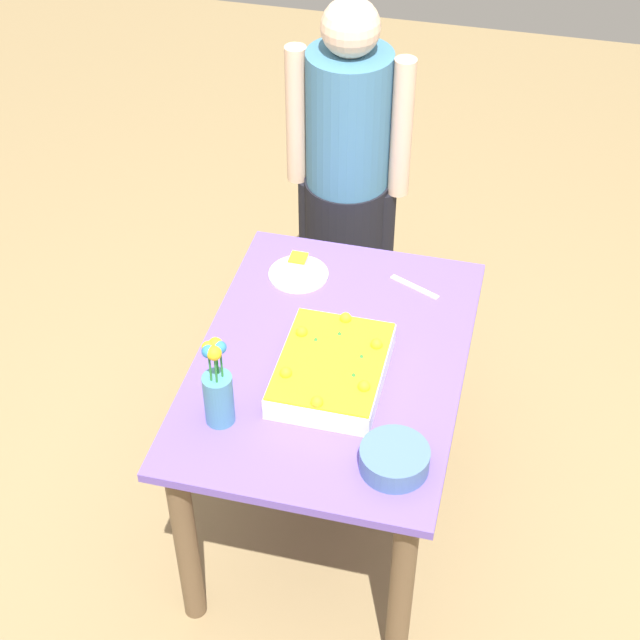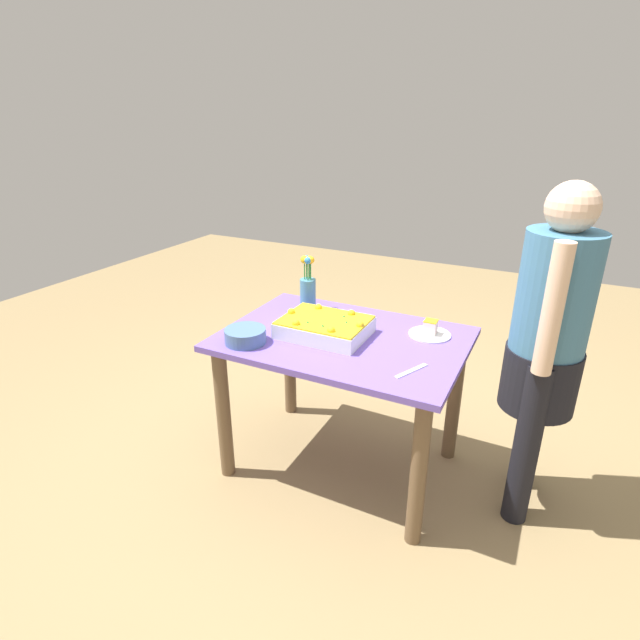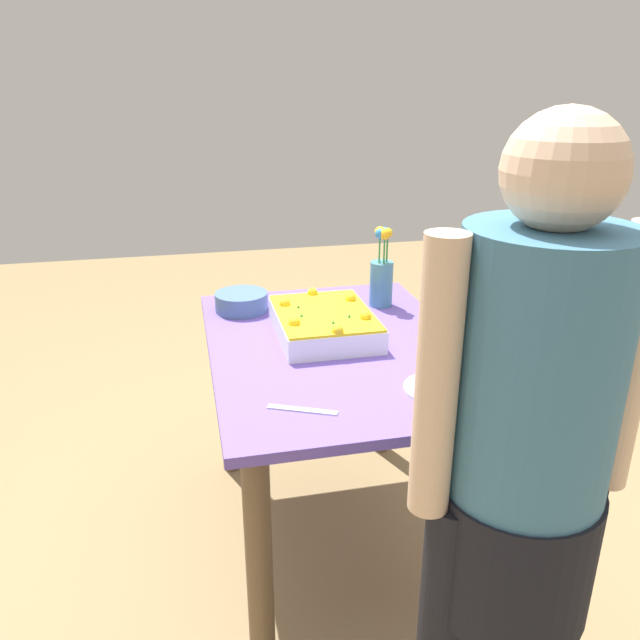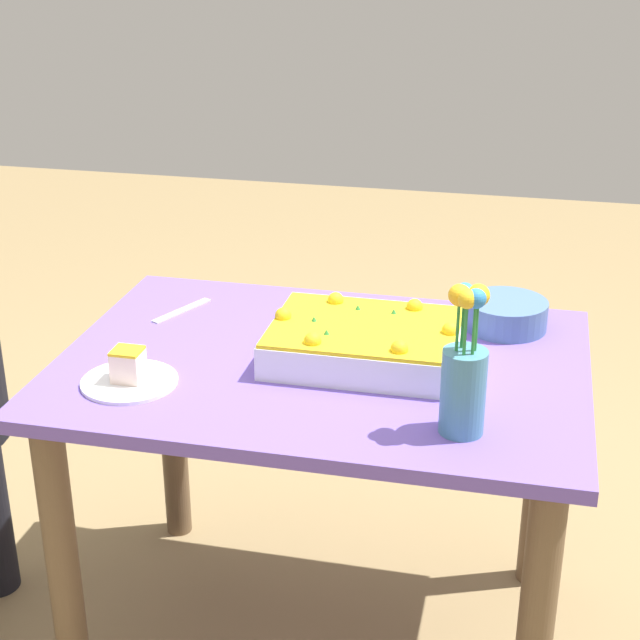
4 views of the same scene
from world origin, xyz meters
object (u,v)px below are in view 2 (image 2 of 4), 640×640
at_px(cake_knife, 411,371).
at_px(flower_vase, 308,287).
at_px(sheet_cake, 325,327).
at_px(serving_plate_with_slice, 430,331).
at_px(person_standing, 547,337).
at_px(fruit_bowl, 245,336).

bearing_deg(cake_knife, flower_vase, 83.16).
distance_m(sheet_cake, cake_knife, 0.51).
distance_m(serving_plate_with_slice, flower_vase, 0.69).
height_order(serving_plate_with_slice, cake_knife, serving_plate_with_slice).
height_order(flower_vase, person_standing, person_standing).
bearing_deg(fruit_bowl, cake_knife, 5.48).
bearing_deg(sheet_cake, serving_plate_with_slice, 26.04).
bearing_deg(sheet_cake, fruit_bowl, -140.13).
bearing_deg(flower_vase, fruit_bowl, -96.26).
distance_m(serving_plate_with_slice, fruit_bowl, 0.87).
distance_m(flower_vase, fruit_bowl, 0.52).
bearing_deg(flower_vase, serving_plate_with_slice, -4.11).
xyz_separation_m(sheet_cake, person_standing, (0.95, 0.17, 0.07)).
xyz_separation_m(serving_plate_with_slice, flower_vase, (-0.68, 0.05, 0.10)).
relative_size(sheet_cake, person_standing, 0.27).
distance_m(cake_knife, fruit_bowl, 0.77).
distance_m(serving_plate_with_slice, cake_knife, 0.39).
height_order(cake_knife, person_standing, person_standing).
bearing_deg(fruit_bowl, flower_vase, 83.74).
relative_size(fruit_bowl, person_standing, 0.13).
xyz_separation_m(flower_vase, fruit_bowl, (-0.06, -0.51, -0.09)).
distance_m(serving_plate_with_slice, person_standing, 0.51).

